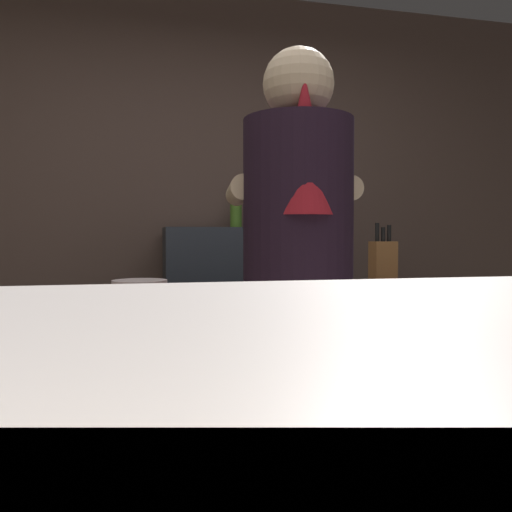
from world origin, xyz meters
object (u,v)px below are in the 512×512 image
(bottle_hot_sauce, at_px, (279,215))
(chefs_knife, at_px, (334,291))
(knife_block, at_px, (383,263))
(bottle_soy, at_px, (236,212))
(bartender, at_px, (298,282))
(mixing_bowl, at_px, (140,287))

(bottle_hot_sauce, bearing_deg, chefs_knife, -95.18)
(knife_block, distance_m, bottle_soy, 1.24)
(bartender, distance_m, chefs_knife, 0.50)
(bartender, distance_m, bottle_soy, 1.68)
(bartender, bearing_deg, knife_block, -39.37)
(mixing_bowl, distance_m, chefs_knife, 0.76)
(mixing_bowl, bearing_deg, knife_block, 3.13)
(bottle_soy, height_order, bottle_hot_sauce, bottle_soy)
(mixing_bowl, distance_m, bottle_hot_sauce, 1.49)
(knife_block, bearing_deg, bottle_hot_sauce, 98.09)
(chefs_knife, height_order, bottle_soy, bottle_soy)
(mixing_bowl, bearing_deg, bottle_soy, 63.24)
(knife_block, xyz_separation_m, chefs_knife, (-0.27, -0.12, -0.10))
(mixing_bowl, distance_m, bottle_soy, 1.37)
(chefs_knife, height_order, bottle_hot_sauce, bottle_hot_sauce)
(chefs_knife, relative_size, bottle_soy, 0.96)
(knife_block, height_order, mixing_bowl, knife_block)
(bartender, xyz_separation_m, bottle_soy, (0.12, 1.65, 0.30))
(bottle_soy, bearing_deg, mixing_bowl, -116.76)
(bartender, height_order, chefs_knife, bartender)
(mixing_bowl, xyz_separation_m, chefs_knife, (0.76, -0.06, -0.02))
(bartender, bearing_deg, mixing_bowl, 52.93)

